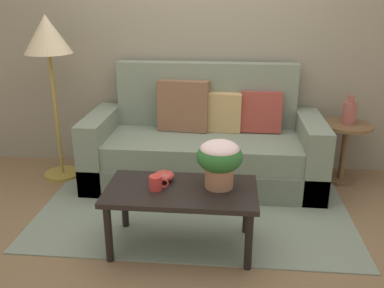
# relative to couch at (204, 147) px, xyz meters

# --- Properties ---
(ground_plane) EXTENTS (14.00, 14.00, 0.00)m
(ground_plane) POSITION_rel_couch_xyz_m (-0.04, -0.74, -0.34)
(ground_plane) COLOR brown
(wall_back) EXTENTS (6.40, 0.12, 3.00)m
(wall_back) POSITION_rel_couch_xyz_m (-0.04, 0.46, 1.16)
(wall_back) COLOR gray
(wall_back) RESTS_ON ground
(area_rug) EXTENTS (2.54, 1.62, 0.01)m
(area_rug) POSITION_rel_couch_xyz_m (-0.04, -0.55, -0.34)
(area_rug) COLOR gray
(area_rug) RESTS_ON ground
(couch) EXTENTS (2.16, 0.87, 1.09)m
(couch) POSITION_rel_couch_xyz_m (0.00, 0.00, 0.00)
(couch) COLOR #626B59
(couch) RESTS_ON ground
(coffee_table) EXTENTS (1.04, 0.55, 0.45)m
(coffee_table) POSITION_rel_couch_xyz_m (-0.08, -1.14, 0.05)
(coffee_table) COLOR black
(coffee_table) RESTS_ON ground
(side_table) EXTENTS (0.47, 0.47, 0.57)m
(side_table) POSITION_rel_couch_xyz_m (1.32, 0.12, 0.05)
(side_table) COLOR brown
(side_table) RESTS_ON ground
(floor_lamp) EXTENTS (0.43, 0.43, 1.54)m
(floor_lamp) POSITION_rel_couch_xyz_m (-1.41, -0.03, 0.94)
(floor_lamp) COLOR olive
(floor_lamp) RESTS_ON ground
(potted_plant) EXTENTS (0.31, 0.31, 0.33)m
(potted_plant) POSITION_rel_couch_xyz_m (0.17, -1.09, 0.32)
(potted_plant) COLOR #A36B4C
(potted_plant) RESTS_ON coffee_table
(coffee_mug) EXTENTS (0.13, 0.09, 0.10)m
(coffee_mug) POSITION_rel_couch_xyz_m (-0.25, -1.17, 0.16)
(coffee_mug) COLOR red
(coffee_mug) RESTS_ON coffee_table
(snack_bowl) EXTENTS (0.15, 0.15, 0.07)m
(snack_bowl) POSITION_rel_couch_xyz_m (-0.22, -1.03, 0.15)
(snack_bowl) COLOR #B2382D
(snack_bowl) RESTS_ON coffee_table
(table_vase) EXTENTS (0.13, 0.13, 0.27)m
(table_vase) POSITION_rel_couch_xyz_m (1.33, 0.13, 0.34)
(table_vase) COLOR #934C42
(table_vase) RESTS_ON side_table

